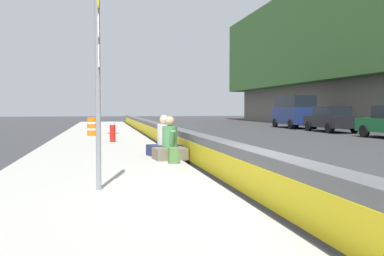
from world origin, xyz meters
TOP-DOWN VIEW (x-y plane):
  - ground_plane at (0.00, 0.00)m, footprint 160.00×160.00m
  - sidewalk_strip at (0.00, 2.65)m, footprint 80.00×4.40m
  - jersey_barrier at (0.00, 0.00)m, footprint 76.00×0.45m
  - route_sign_post at (0.92, 2.63)m, footprint 0.44×0.09m
  - fire_hydrant at (11.67, 2.15)m, footprint 0.26×0.46m
  - seated_person_foreground at (5.02, 0.74)m, footprint 0.83×0.94m
  - seated_person_middle at (6.00, 0.76)m, footprint 0.98×1.06m
  - backpack at (4.18, 0.78)m, footprint 0.32×0.28m
  - construction_barrel at (16.05, 3.09)m, footprint 0.54×0.54m
  - parked_car_fourth at (18.83, -12.16)m, footprint 4.56×2.08m
  - parked_car_midline at (24.60, -12.31)m, footprint 5.17×2.25m

SIDE VIEW (x-z plane):
  - ground_plane at x=0.00m, z-range 0.00..0.00m
  - sidewalk_strip at x=0.00m, z-range 0.00..0.14m
  - backpack at x=4.18m, z-range 0.13..0.53m
  - jersey_barrier at x=0.00m, z-range 0.00..0.85m
  - seated_person_foreground at x=5.02m, z-range -0.08..1.12m
  - seated_person_middle at x=6.00m, z-range -0.09..1.13m
  - fire_hydrant at x=11.67m, z-range 0.15..1.03m
  - construction_barrel at x=16.05m, z-range 0.14..1.09m
  - parked_car_fourth at x=18.83m, z-range 0.01..1.72m
  - parked_car_midline at x=24.60m, z-range 0.07..2.63m
  - route_sign_post at x=0.92m, z-range 0.43..4.03m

